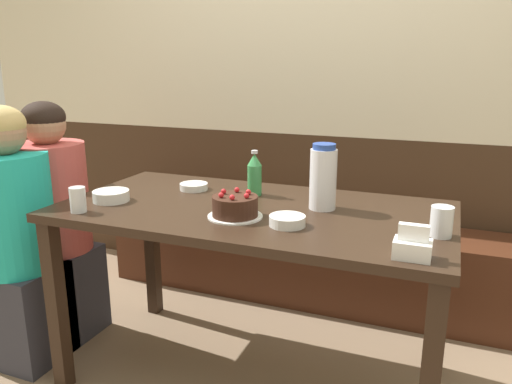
% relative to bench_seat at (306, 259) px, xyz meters
% --- Properties ---
extents(ground_plane, '(12.00, 12.00, 0.00)m').
position_rel_bench_seat_xyz_m(ground_plane, '(0.00, -0.83, -0.23)').
color(ground_plane, '#846B51').
extents(back_wall, '(4.80, 0.04, 2.50)m').
position_rel_bench_seat_xyz_m(back_wall, '(0.00, 0.22, 1.02)').
color(back_wall, '#3D2819').
rests_on(back_wall, ground_plane).
extents(bench_seat, '(2.37, 0.38, 0.47)m').
position_rel_bench_seat_xyz_m(bench_seat, '(0.00, 0.00, 0.00)').
color(bench_seat, '#472314').
rests_on(bench_seat, ground_plane).
extents(dining_table, '(1.55, 0.80, 0.78)m').
position_rel_bench_seat_xyz_m(dining_table, '(0.00, -0.83, 0.45)').
color(dining_table, black).
rests_on(dining_table, ground_plane).
extents(birthday_cake, '(0.21, 0.21, 0.10)m').
position_rel_bench_seat_xyz_m(birthday_cake, '(-0.01, -0.97, 0.58)').
color(birthday_cake, white).
rests_on(birthday_cake, dining_table).
extents(water_pitcher, '(0.11, 0.11, 0.26)m').
position_rel_bench_seat_xyz_m(water_pitcher, '(0.26, -0.75, 0.67)').
color(water_pitcher, white).
rests_on(water_pitcher, dining_table).
extents(soju_bottle, '(0.06, 0.06, 0.20)m').
position_rel_bench_seat_xyz_m(soju_bottle, '(-0.06, -0.65, 0.64)').
color(soju_bottle, '#388E4C').
rests_on(soju_bottle, dining_table).
extents(napkin_holder, '(0.11, 0.08, 0.11)m').
position_rel_bench_seat_xyz_m(napkin_holder, '(0.64, -1.15, 0.58)').
color(napkin_holder, white).
rests_on(napkin_holder, dining_table).
extents(bowl_soup_white, '(0.15, 0.15, 0.04)m').
position_rel_bench_seat_xyz_m(bowl_soup_white, '(-0.58, -0.96, 0.57)').
color(bowl_soup_white, white).
rests_on(bowl_soup_white, dining_table).
extents(bowl_rice_small, '(0.13, 0.13, 0.03)m').
position_rel_bench_seat_xyz_m(bowl_rice_small, '(-0.35, -0.67, 0.56)').
color(bowl_rice_small, white).
rests_on(bowl_rice_small, dining_table).
extents(bowl_side_dish, '(0.13, 0.13, 0.04)m').
position_rel_bench_seat_xyz_m(bowl_side_dish, '(0.20, -1.00, 0.56)').
color(bowl_side_dish, white).
rests_on(bowl_side_dish, dining_table).
extents(glass_water_tall, '(0.06, 0.06, 0.10)m').
position_rel_bench_seat_xyz_m(glass_water_tall, '(-0.60, -1.14, 0.59)').
color(glass_water_tall, silver).
rests_on(glass_water_tall, dining_table).
extents(glass_tumbler_short, '(0.07, 0.07, 0.10)m').
position_rel_bench_seat_xyz_m(glass_tumbler_short, '(0.71, -0.91, 0.60)').
color(glass_tumbler_short, silver).
rests_on(glass_tumbler_short, dining_table).
extents(person_teal_shirt, '(0.34, 0.34, 1.17)m').
position_rel_bench_seat_xyz_m(person_teal_shirt, '(-1.03, -0.83, 0.33)').
color(person_teal_shirt, '#33333D').
rests_on(person_teal_shirt, ground_plane).
extents(person_pale_blue_shirt, '(0.35, 0.35, 1.17)m').
position_rel_bench_seat_xyz_m(person_pale_blue_shirt, '(-1.03, -1.07, 0.34)').
color(person_pale_blue_shirt, '#33333D').
rests_on(person_pale_blue_shirt, ground_plane).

